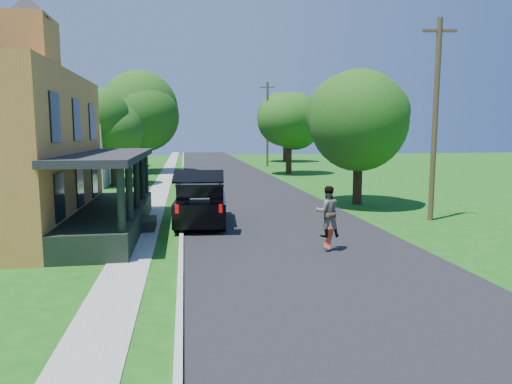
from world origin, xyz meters
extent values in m
plane|color=#144E0F|center=(0.00, 0.00, 0.00)|extent=(140.00, 140.00, 0.00)
cube|color=black|center=(0.00, 20.00, 0.00)|extent=(8.00, 120.00, 0.02)
cube|color=#AEAEA8|center=(-4.05, 20.00, 0.00)|extent=(0.15, 120.00, 0.12)
cube|color=gray|center=(-5.60, 20.00, 0.00)|extent=(1.30, 120.00, 0.03)
cube|color=gray|center=(-9.50, 6.00, 0.00)|extent=(6.50, 1.20, 0.03)
cube|color=#CE7F3C|center=(-9.50, 6.00, 7.40)|extent=(1.60, 2.20, 1.60)
cube|color=black|center=(-6.80, 6.00, 0.45)|extent=(2.40, 10.00, 0.90)
cube|color=black|center=(-6.80, 6.00, 3.00)|extent=(2.60, 10.30, 0.25)
cube|color=#A8A695|center=(-13.50, 24.00, 2.50)|extent=(8.00, 8.00, 5.00)
pyramid|color=black|center=(-13.50, 24.00, 7.20)|extent=(12.78, 12.78, 2.20)
cube|color=#A8A695|center=(-13.50, 40.00, 2.50)|extent=(8.00, 8.00, 5.00)
pyramid|color=black|center=(-13.50, 40.00, 7.20)|extent=(12.78, 12.78, 2.20)
cube|color=black|center=(-3.20, 6.83, 0.72)|extent=(2.40, 5.02, 0.94)
cube|color=black|center=(-3.19, 7.00, 1.48)|extent=(2.11, 3.16, 0.61)
cube|color=black|center=(-3.19, 7.00, 1.81)|extent=(2.15, 3.26, 0.09)
cube|color=black|center=(-3.37, 4.45, 2.27)|extent=(1.96, 1.15, 0.42)
cube|color=#303035|center=(-3.31, 5.37, 1.05)|extent=(0.82, 0.72, 0.50)
cube|color=#BCBDC1|center=(-4.01, 7.06, 1.91)|extent=(0.26, 2.68, 0.07)
cube|color=#BCBDC1|center=(-2.37, 6.94, 1.91)|extent=(0.26, 2.68, 0.07)
cube|color=#990505|center=(-4.20, 4.48, 1.05)|extent=(0.14, 0.08, 0.33)
cube|color=#990505|center=(-2.56, 4.36, 1.05)|extent=(0.14, 0.08, 0.33)
cylinder|color=black|center=(-3.97, 8.50, 0.38)|extent=(0.32, 0.77, 0.75)
cylinder|color=black|center=(-2.19, 8.37, 0.38)|extent=(0.32, 0.77, 0.75)
cylinder|color=black|center=(-4.21, 5.29, 0.38)|extent=(0.32, 0.77, 0.75)
cylinder|color=black|center=(-2.43, 5.16, 0.38)|extent=(0.32, 0.77, 0.75)
imported|color=black|center=(0.73, 1.50, 1.34)|extent=(0.83, 0.65, 1.69)
cube|color=red|center=(0.80, 1.49, 0.45)|extent=(0.48, 0.43, 0.69)
cylinder|color=black|center=(-9.02, 22.17, 1.40)|extent=(0.68, 0.68, 2.80)
sphere|color=#2E721E|center=(-9.02, 22.17, 4.28)|extent=(5.53, 5.53, 4.45)
sphere|color=#2E721E|center=(-8.72, 21.78, 5.27)|extent=(4.79, 4.79, 3.85)
sphere|color=#2E721E|center=(-9.37, 22.69, 4.77)|extent=(4.91, 4.91, 3.95)
cylinder|color=black|center=(-8.30, 33.20, 1.74)|extent=(0.77, 0.77, 3.48)
sphere|color=#2E721E|center=(-8.30, 33.20, 5.77)|extent=(8.50, 8.50, 6.88)
sphere|color=#2E721E|center=(-7.79, 33.00, 7.30)|extent=(7.36, 7.36, 5.96)
sphere|color=#2E721E|center=(-8.96, 33.47, 6.54)|extent=(7.55, 7.55, 6.11)
cylinder|color=black|center=(5.50, 11.02, 1.43)|extent=(0.66, 0.66, 2.86)
sphere|color=#2E721E|center=(5.50, 11.02, 4.46)|extent=(6.35, 6.35, 4.80)
sphere|color=#2E721E|center=(5.94, 10.93, 5.53)|extent=(5.51, 5.51, 4.16)
sphere|color=#2E721E|center=(4.94, 11.16, 4.99)|extent=(5.65, 5.65, 4.27)
cylinder|color=black|center=(6.01, 29.99, 1.71)|extent=(0.71, 0.71, 3.43)
sphere|color=#2E721E|center=(6.01, 29.99, 5.15)|extent=(6.61, 6.61, 5.16)
sphere|color=#2E721E|center=(6.48, 29.85, 6.29)|extent=(5.73, 5.73, 4.47)
sphere|color=#2E721E|center=(5.42, 30.19, 5.72)|extent=(5.88, 5.88, 4.58)
cylinder|color=black|center=(9.82, 48.68, 1.79)|extent=(0.66, 0.66, 3.58)
sphere|color=#2E721E|center=(9.82, 48.68, 5.56)|extent=(6.69, 6.69, 5.94)
sphere|color=#2E721E|center=(10.28, 48.43, 6.88)|extent=(5.79, 5.79, 5.15)
sphere|color=#2E721E|center=(9.24, 49.03, 6.22)|extent=(5.94, 5.94, 5.28)
cylinder|color=#463420|center=(7.00, 6.00, 4.39)|extent=(0.27, 0.27, 8.77)
cube|color=#463420|center=(7.00, 6.00, 8.23)|extent=(1.45, 0.33, 0.11)
cylinder|color=#463420|center=(5.67, 39.60, 4.84)|extent=(0.33, 0.33, 9.68)
cube|color=#463420|center=(5.67, 39.60, 9.07)|extent=(1.57, 0.63, 0.12)
camera|label=1|loc=(-3.88, -12.71, 3.90)|focal=32.00mm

